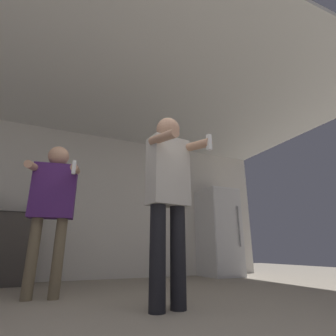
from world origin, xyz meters
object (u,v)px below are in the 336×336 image
at_px(refrigerator, 218,232).
at_px(person_man_side, 53,199).
at_px(bottle_clear_vodka, 32,208).
at_px(person_woman_foreground, 169,190).

height_order(refrigerator, person_man_side, refrigerator).
height_order(bottle_clear_vodka, person_man_side, person_man_side).
bearing_deg(bottle_clear_vodka, person_woman_foreground, -63.23).
bearing_deg(bottle_clear_vodka, person_man_side, -79.02).
xyz_separation_m(refrigerator, person_man_side, (-3.02, -1.31, 0.18)).
height_order(refrigerator, person_woman_foreground, person_woman_foreground).
xyz_separation_m(person_woman_foreground, person_man_side, (-0.94, 0.97, 0.02)).
distance_m(person_woman_foreground, person_man_side, 1.35).
bearing_deg(person_man_side, person_woman_foreground, -45.74).
xyz_separation_m(bottle_clear_vodka, person_woman_foreground, (1.23, -2.43, -0.10)).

